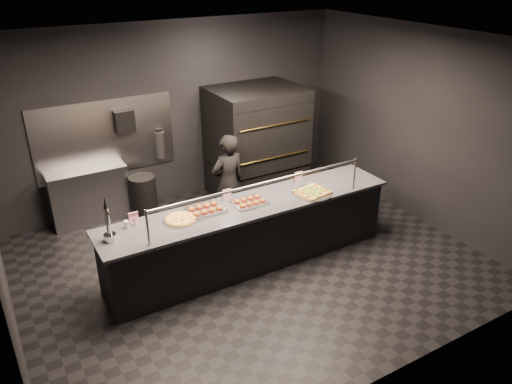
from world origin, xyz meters
TOP-DOWN VIEW (x-y plane):
  - room at (-0.02, 0.05)m, footprint 6.04×6.00m
  - service_counter at (0.00, -0.00)m, footprint 4.10×0.78m
  - pizza_oven at (1.20, 1.90)m, footprint 1.50×1.23m
  - prep_shelf at (-1.60, 2.32)m, footprint 1.20×0.35m
  - towel_dispenser at (-0.90, 2.39)m, footprint 0.30×0.20m
  - fire_extinguisher at (-0.35, 2.40)m, footprint 0.14×0.14m
  - beer_tap at (-1.86, 0.02)m, footprint 0.15×0.21m
  - round_pizza at (-0.97, 0.06)m, footprint 0.45×0.45m
  - slider_tray_a at (-0.60, 0.12)m, footprint 0.55×0.47m
  - slider_tray_b at (-0.00, 0.02)m, footprint 0.47×0.36m
  - square_pizza at (0.89, -0.15)m, footprint 0.54×0.54m
  - condiment_jar at (-1.58, 0.21)m, footprint 0.15×0.06m
  - tent_cards at (-0.24, 0.28)m, footprint 2.57×0.04m
  - trash_bin at (-0.82, 2.06)m, footprint 0.42×0.42m
  - worker at (0.21, 1.05)m, footprint 0.59×0.42m

SIDE VIEW (x-z plane):
  - trash_bin at x=-0.82m, z-range 0.00..0.71m
  - prep_shelf at x=-1.60m, z-range 0.00..0.90m
  - service_counter at x=0.00m, z-range -0.22..1.15m
  - worker at x=0.21m, z-range 0.00..1.53m
  - round_pizza at x=-0.97m, z-range 0.92..0.95m
  - square_pizza at x=0.89m, z-range 0.92..0.96m
  - slider_tray_b at x=0.00m, z-range 0.91..0.98m
  - slider_tray_a at x=-0.60m, z-range 0.91..0.99m
  - condiment_jar at x=-1.58m, z-range 0.92..1.01m
  - pizza_oven at x=1.20m, z-range 0.01..1.92m
  - tent_cards at x=-0.24m, z-range 0.92..1.07m
  - fire_extinguisher at x=-0.35m, z-range 0.81..1.31m
  - beer_tap at x=-1.86m, z-range 0.80..1.36m
  - room at x=-0.02m, z-range 0.00..3.00m
  - towel_dispenser at x=-0.90m, z-range 1.38..1.73m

